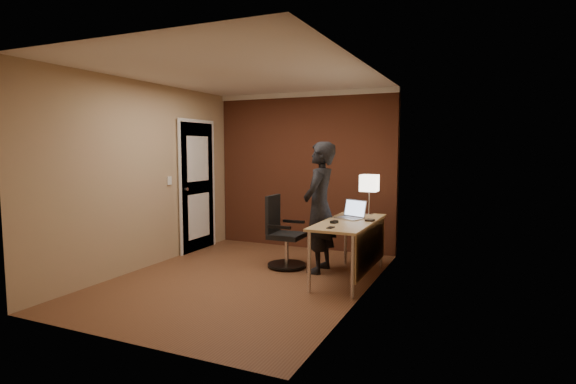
% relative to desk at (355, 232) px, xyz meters
% --- Properties ---
extents(room, '(4.00, 4.00, 4.00)m').
position_rel_desk_xyz_m(room, '(-1.53, 1.01, 0.77)').
color(room, brown).
rests_on(room, ground).
extents(desk, '(0.60, 1.50, 0.73)m').
position_rel_desk_xyz_m(desk, '(0.00, 0.00, 0.00)').
color(desk, tan).
rests_on(desk, ground).
extents(desk_lamp, '(0.22, 0.22, 0.54)m').
position_rel_desk_xyz_m(desk_lamp, '(0.02, 0.60, 0.55)').
color(desk_lamp, silver).
rests_on(desk_lamp, desk).
extents(laptop, '(0.40, 0.36, 0.23)m').
position_rel_desk_xyz_m(laptop, '(-0.10, 0.21, 0.19)').
color(laptop, silver).
rests_on(laptop, desk).
extents(mouse, '(0.08, 0.11, 0.03)m').
position_rel_desk_xyz_m(mouse, '(-0.18, -0.24, 0.14)').
color(mouse, black).
rests_on(mouse, desk).
extents(phone, '(0.06, 0.12, 0.01)m').
position_rel_desk_xyz_m(phone, '(-0.12, -0.56, 0.13)').
color(phone, black).
rests_on(phone, desk).
extents(wallet, '(0.10, 0.12, 0.02)m').
position_rel_desk_xyz_m(wallet, '(0.16, 0.09, 0.14)').
color(wallet, black).
rests_on(wallet, desk).
extents(office_chair, '(0.52, 0.53, 0.96)m').
position_rel_desk_xyz_m(office_chair, '(-1.05, 0.18, -0.18)').
color(office_chair, black).
rests_on(office_chair, ground).
extents(person, '(0.41, 0.63, 1.70)m').
position_rel_desk_xyz_m(person, '(-0.52, 0.18, 0.25)').
color(person, black).
rests_on(person, ground).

